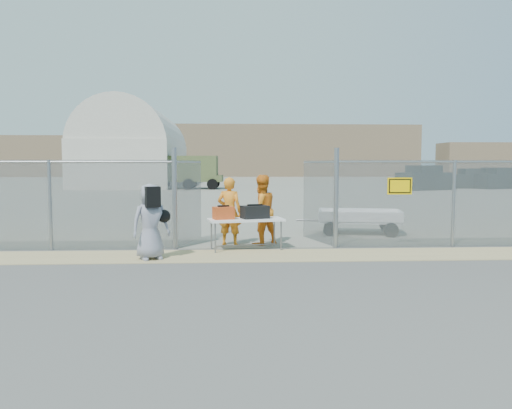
{
  "coord_description": "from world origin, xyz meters",
  "views": [
    {
      "loc": [
        -0.63,
        -10.27,
        2.08
      ],
      "look_at": [
        0.0,
        2.0,
        1.1
      ],
      "focal_mm": 35.0,
      "sensor_mm": 36.0,
      "label": 1
    }
  ],
  "objects": [
    {
      "name": "parked_vehicle_mid",
      "position": [
        20.66,
        32.64,
        0.85
      ],
      "size": [
        3.79,
        1.76,
        1.7
      ],
      "primitive_type": null,
      "rotation": [
        0.0,
        0.0,
        -0.02
      ],
      "color": "#242923",
      "rests_on": "ground"
    },
    {
      "name": "parked_vehicle_near",
      "position": [
        15.22,
        29.9,
        0.98
      ],
      "size": [
        4.78,
        3.48,
        1.97
      ],
      "primitive_type": null,
      "rotation": [
        0.0,
        0.0,
        0.39
      ],
      "color": "#242923",
      "rests_on": "ground"
    },
    {
      "name": "tarmac_inside",
      "position": [
        0.0,
        42.0,
        0.01
      ],
      "size": [
        160.0,
        80.0,
        0.01
      ],
      "primitive_type": "cube",
      "color": "gray",
      "rests_on": "ground"
    },
    {
      "name": "security_worker_right",
      "position": [
        0.16,
        2.59,
        0.91
      ],
      "size": [
        1.11,
        1.03,
        1.82
      ],
      "primitive_type": "imported",
      "rotation": [
        0.0,
        0.0,
        3.63
      ],
      "color": "orange",
      "rests_on": "ground"
    },
    {
      "name": "chain_link_fence",
      "position": [
        0.0,
        2.0,
        1.1
      ],
      "size": [
        40.0,
        0.2,
        2.2
      ],
      "primitive_type": null,
      "color": "gray",
      "rests_on": "ground"
    },
    {
      "name": "folding_table",
      "position": [
        -0.26,
        1.8,
        0.39
      ],
      "size": [
        1.92,
        1.08,
        0.77
      ],
      "primitive_type": null,
      "rotation": [
        0.0,
        0.0,
        0.19
      ],
      "color": "white",
      "rests_on": "ground"
    },
    {
      "name": "security_worker_left",
      "position": [
        -0.66,
        2.52,
        0.88
      ],
      "size": [
        0.74,
        0.6,
        1.76
      ],
      "primitive_type": "imported",
      "rotation": [
        0.0,
        0.0,
        2.83
      ],
      "color": "orange",
      "rests_on": "ground"
    },
    {
      "name": "military_truck",
      "position": [
        -4.26,
        32.64,
        1.41
      ],
      "size": [
        6.03,
        2.47,
        2.83
      ],
      "primitive_type": null,
      "rotation": [
        0.0,
        0.0,
        -0.05
      ],
      "color": "#536034",
      "rests_on": "ground"
    },
    {
      "name": "parked_vehicle_far",
      "position": [
        22.5,
        31.86,
        0.89
      ],
      "size": [
        4.3,
        2.92,
        1.79
      ],
      "primitive_type": null,
      "rotation": [
        0.0,
        0.0,
        0.31
      ],
      "color": "#242923",
      "rests_on": "ground"
    },
    {
      "name": "distant_hills",
      "position": [
        5.0,
        78.0,
        4.5
      ],
      "size": [
        140.0,
        6.0,
        9.0
      ],
      "primitive_type": null,
      "color": "#7F684F",
      "rests_on": "ground"
    },
    {
      "name": "utility_trailer",
      "position": [
        3.26,
        4.5,
        0.38
      ],
      "size": [
        3.42,
        2.23,
        0.76
      ],
      "primitive_type": null,
      "rotation": [
        0.0,
        0.0,
        -0.21
      ],
      "color": "white",
      "rests_on": "ground"
    },
    {
      "name": "black_duffel",
      "position": [
        -0.03,
        1.85,
        0.93
      ],
      "size": [
        0.73,
        0.57,
        0.31
      ],
      "primitive_type": "cube",
      "rotation": [
        0.0,
        0.0,
        0.33
      ],
      "color": "black",
      "rests_on": "folding_table"
    },
    {
      "name": "orange_bag",
      "position": [
        -0.8,
        1.73,
        0.92
      ],
      "size": [
        0.55,
        0.45,
        0.3
      ],
      "primitive_type": "cube",
      "rotation": [
        0.0,
        0.0,
        0.32
      ],
      "color": "#CE4A1A",
      "rests_on": "folding_table"
    },
    {
      "name": "visitor",
      "position": [
        -2.38,
        0.67,
        0.84
      ],
      "size": [
        0.97,
        0.83,
        1.67
      ],
      "primitive_type": "imported",
      "rotation": [
        0.0,
        0.0,
        0.44
      ],
      "color": "gray",
      "rests_on": "ground"
    },
    {
      "name": "dirt_strip",
      "position": [
        0.0,
        1.0,
        0.01
      ],
      "size": [
        44.0,
        1.6,
        0.01
      ],
      "primitive_type": "cube",
      "color": "tan",
      "rests_on": "ground"
    },
    {
      "name": "ground",
      "position": [
        0.0,
        0.0,
        0.0
      ],
      "size": [
        160.0,
        160.0,
        0.0
      ],
      "primitive_type": "plane",
      "color": "#424242"
    },
    {
      "name": "quonset_hangar",
      "position": [
        -10.0,
        40.0,
        4.0
      ],
      "size": [
        9.0,
        18.0,
        8.0
      ],
      "primitive_type": null,
      "color": "beige",
      "rests_on": "ground"
    }
  ]
}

